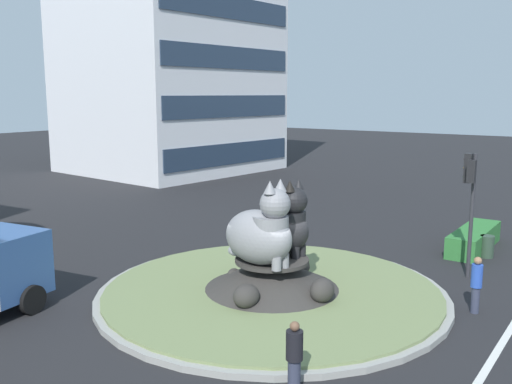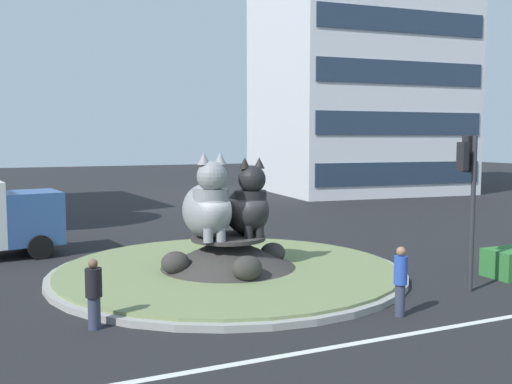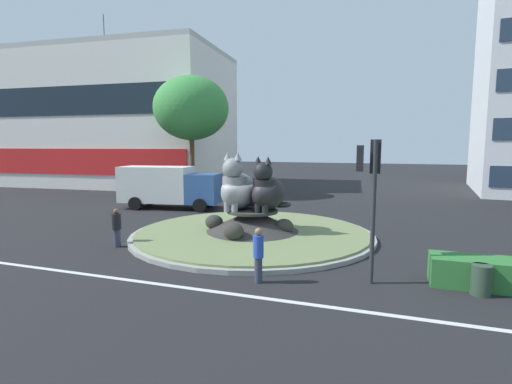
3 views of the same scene
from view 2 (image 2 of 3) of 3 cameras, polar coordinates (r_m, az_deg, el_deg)
ground_plane at (r=19.03m, az=-2.76°, el=-8.20°), size 160.00×160.00×0.00m
lane_centreline at (r=12.97m, az=9.15°, el=-14.75°), size 112.00×0.20×0.01m
roundabout_island at (r=18.92m, az=-2.76°, el=-7.09°), size 11.50×11.50×1.28m
cat_statue_grey at (r=18.31m, az=-4.77°, el=-1.47°), size 1.86×2.75×2.77m
cat_statue_black at (r=18.96m, az=-0.86°, el=-1.43°), size 1.84×2.66×2.58m
traffic_light_mast at (r=17.61m, az=20.41°, el=1.35°), size 0.71×0.54×4.53m
office_tower at (r=51.13m, az=9.95°, el=14.95°), size 16.18×15.48×26.20m
pedestrian_blue_shirt at (r=14.90m, az=14.16°, el=-8.41°), size 0.33×0.33×1.77m
pedestrian_black_shirt at (r=14.06m, az=-15.83°, el=-9.60°), size 0.39×0.39×1.66m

